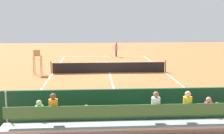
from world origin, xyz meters
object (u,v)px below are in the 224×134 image
(bleacher_stand, at_px, (134,125))
(equipment_bag, at_px, (158,125))
(tennis_racket, at_px, (113,56))
(tennis_ball_far, at_px, (109,59))
(tennis_ball_near, at_px, (101,57))
(tennis_net, at_px, (109,67))
(courtside_bench, at_px, (201,115))
(umpire_chair, at_px, (37,59))
(tennis_player, at_px, (116,48))

(bleacher_stand, bearing_deg, equipment_bag, -124.28)
(tennis_racket, bearing_deg, tennis_ball_far, 77.58)
(bleacher_stand, relative_size, tennis_ball_near, 137.27)
(tennis_net, distance_m, equipment_bag, 13.48)
(courtside_bench, bearing_deg, tennis_racket, -84.53)
(tennis_racket, bearing_deg, tennis_net, 84.42)
(tennis_ball_near, bearing_deg, umpire_chair, 60.40)
(umpire_chair, relative_size, equipment_bag, 2.38)
(tennis_net, distance_m, umpire_chair, 6.26)
(tennis_ball_far, bearing_deg, tennis_racket, -102.42)
(tennis_racket, xyz_separation_m, tennis_ball_near, (1.49, 1.30, 0.02))
(umpire_chair, bearing_deg, tennis_ball_near, -119.60)
(bleacher_stand, bearing_deg, tennis_ball_far, -90.97)
(equipment_bag, bearing_deg, tennis_player, -90.10)
(tennis_racket, bearing_deg, bleacher_stand, 87.81)
(bleacher_stand, relative_size, tennis_ball_far, 137.27)
(umpire_chair, bearing_deg, tennis_net, -177.10)
(bleacher_stand, xyz_separation_m, tennis_player, (-1.40, -26.03, 0.05))
(tennis_net, xyz_separation_m, bleacher_stand, (-0.08, 15.39, 0.47))
(equipment_bag, height_order, tennis_ball_far, equipment_bag)
(tennis_ball_far, bearing_deg, tennis_net, 86.73)
(tennis_racket, distance_m, tennis_ball_far, 2.86)
(equipment_bag, relative_size, tennis_ball_far, 13.64)
(tennis_player, height_order, tennis_ball_far, tennis_player)
(equipment_bag, height_order, tennis_racket, equipment_bag)
(tennis_ball_far, bearing_deg, tennis_ball_near, -59.68)
(tennis_player, bearing_deg, tennis_net, 82.09)
(tennis_player, relative_size, tennis_racket, 3.29)
(tennis_racket, bearing_deg, tennis_ball_near, 41.11)
(umpire_chair, height_order, tennis_ball_near, umpire_chair)
(courtside_bench, distance_m, tennis_player, 24.00)
(courtside_bench, height_order, tennis_ball_far, courtside_bench)
(tennis_ball_near, bearing_deg, equipment_bag, 94.48)
(courtside_bench, height_order, tennis_racket, courtside_bench)
(bleacher_stand, distance_m, equipment_bag, 2.53)
(bleacher_stand, xyz_separation_m, tennis_racket, (-1.02, -26.60, -0.95))
(courtside_bench, xyz_separation_m, tennis_racket, (2.34, -24.48, -0.54))
(equipment_bag, relative_size, tennis_ball_near, 13.64)
(umpire_chair, bearing_deg, tennis_racket, -122.34)
(tennis_player, bearing_deg, courtside_bench, 94.69)
(tennis_net, xyz_separation_m, umpire_chair, (6.20, 0.31, 0.81))
(courtside_bench, bearing_deg, tennis_net, -75.47)
(tennis_net, xyz_separation_m, tennis_player, (-1.48, -10.64, 0.51))
(umpire_chair, relative_size, tennis_player, 1.11)
(bleacher_stand, height_order, tennis_player, bleacher_stand)
(tennis_player, bearing_deg, umpire_chair, 54.97)
(tennis_ball_far, bearing_deg, equipment_bag, 92.51)
(bleacher_stand, xyz_separation_m, tennis_ball_near, (0.47, -25.30, -0.94))
(tennis_net, bearing_deg, umpire_chair, 2.90)
(bleacher_stand, xyz_separation_m, umpire_chair, (6.28, -15.07, 0.35))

